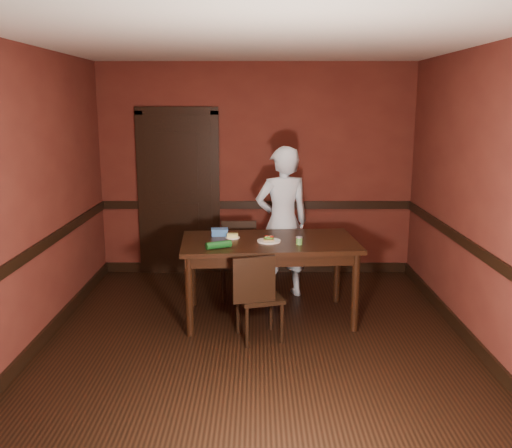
{
  "coord_description": "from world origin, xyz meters",
  "views": [
    {
      "loc": [
        0.01,
        -5.03,
        2.2
      ],
      "look_at": [
        0.0,
        0.35,
        1.05
      ],
      "focal_mm": 40.0,
      "sensor_mm": 36.0,
      "label": 1
    }
  ],
  "objects_px": {
    "food_tub": "(220,232)",
    "dining_table": "(269,279)",
    "sauce_jar": "(299,241)",
    "person": "(282,223)",
    "sandwich_plate": "(269,240)",
    "chair_far": "(238,262)",
    "chair_near": "(259,296)",
    "cheese_saucer": "(233,236)"
  },
  "relations": [
    {
      "from": "chair_far",
      "to": "sandwich_plate",
      "type": "xyz_separation_m",
      "value": [
        0.33,
        -0.66,
        0.41
      ]
    },
    {
      "from": "chair_far",
      "to": "sandwich_plate",
      "type": "height_order",
      "value": "sandwich_plate"
    },
    {
      "from": "person",
      "to": "dining_table",
      "type": "bearing_deg",
      "value": 60.52
    },
    {
      "from": "chair_near",
      "to": "person",
      "type": "bearing_deg",
      "value": -118.2
    },
    {
      "from": "chair_far",
      "to": "person",
      "type": "height_order",
      "value": "person"
    },
    {
      "from": "dining_table",
      "to": "food_tub",
      "type": "xyz_separation_m",
      "value": [
        -0.52,
        0.21,
        0.45
      ]
    },
    {
      "from": "chair_far",
      "to": "dining_table",
      "type": "bearing_deg",
      "value": -61.53
    },
    {
      "from": "person",
      "to": "food_tub",
      "type": "xyz_separation_m",
      "value": [
        -0.68,
        -0.49,
        0.0
      ]
    },
    {
      "from": "sauce_jar",
      "to": "person",
      "type": "bearing_deg",
      "value": 98.31
    },
    {
      "from": "dining_table",
      "to": "sandwich_plate",
      "type": "bearing_deg",
      "value": -98.14
    },
    {
      "from": "person",
      "to": "cheese_saucer",
      "type": "bearing_deg",
      "value": 31.83
    },
    {
      "from": "dining_table",
      "to": "cheese_saucer",
      "type": "relative_size",
      "value": 11.79
    },
    {
      "from": "dining_table",
      "to": "sauce_jar",
      "type": "xyz_separation_m",
      "value": [
        0.29,
        -0.18,
        0.45
      ]
    },
    {
      "from": "chair_far",
      "to": "chair_near",
      "type": "bearing_deg",
      "value": -79.29
    },
    {
      "from": "dining_table",
      "to": "food_tub",
      "type": "distance_m",
      "value": 0.72
    },
    {
      "from": "chair_near",
      "to": "sandwich_plate",
      "type": "distance_m",
      "value": 0.65
    },
    {
      "from": "food_tub",
      "to": "chair_far",
      "type": "bearing_deg",
      "value": 59.9
    },
    {
      "from": "sauce_jar",
      "to": "cheese_saucer",
      "type": "xyz_separation_m",
      "value": [
        -0.67,
        0.27,
        -0.02
      ]
    },
    {
      "from": "dining_table",
      "to": "sauce_jar",
      "type": "height_order",
      "value": "sauce_jar"
    },
    {
      "from": "dining_table",
      "to": "sauce_jar",
      "type": "distance_m",
      "value": 0.57
    },
    {
      "from": "chair_far",
      "to": "food_tub",
      "type": "bearing_deg",
      "value": -115.69
    },
    {
      "from": "sandwich_plate",
      "to": "food_tub",
      "type": "distance_m",
      "value": 0.58
    },
    {
      "from": "chair_near",
      "to": "food_tub",
      "type": "height_order",
      "value": "food_tub"
    },
    {
      "from": "sandwich_plate",
      "to": "sauce_jar",
      "type": "height_order",
      "value": "sauce_jar"
    },
    {
      "from": "person",
      "to": "cheese_saucer",
      "type": "xyz_separation_m",
      "value": [
        -0.54,
        -0.6,
        -0.02
      ]
    },
    {
      "from": "sandwich_plate",
      "to": "sauce_jar",
      "type": "xyz_separation_m",
      "value": [
        0.3,
        -0.11,
        0.02
      ]
    },
    {
      "from": "dining_table",
      "to": "sauce_jar",
      "type": "relative_size",
      "value": 22.69
    },
    {
      "from": "sauce_jar",
      "to": "cheese_saucer",
      "type": "bearing_deg",
      "value": 157.77
    },
    {
      "from": "person",
      "to": "cheese_saucer",
      "type": "distance_m",
      "value": 0.81
    },
    {
      "from": "chair_near",
      "to": "dining_table",
      "type": "bearing_deg",
      "value": -116.57
    },
    {
      "from": "dining_table",
      "to": "chair_near",
      "type": "height_order",
      "value": "chair_near"
    },
    {
      "from": "chair_far",
      "to": "person",
      "type": "bearing_deg",
      "value": 10.26
    },
    {
      "from": "dining_table",
      "to": "food_tub",
      "type": "height_order",
      "value": "food_tub"
    },
    {
      "from": "cheese_saucer",
      "to": "food_tub",
      "type": "bearing_deg",
      "value": 142.02
    },
    {
      "from": "chair_far",
      "to": "chair_near",
      "type": "height_order",
      "value": "chair_far"
    },
    {
      "from": "chair_far",
      "to": "person",
      "type": "relative_size",
      "value": 0.5
    },
    {
      "from": "chair_near",
      "to": "sauce_jar",
      "type": "height_order",
      "value": "sauce_jar"
    },
    {
      "from": "person",
      "to": "sandwich_plate",
      "type": "relative_size",
      "value": 7.31
    },
    {
      "from": "food_tub",
      "to": "sauce_jar",
      "type": "bearing_deg",
      "value": -30.76
    },
    {
      "from": "food_tub",
      "to": "dining_table",
      "type": "bearing_deg",
      "value": -27.1
    },
    {
      "from": "dining_table",
      "to": "sandwich_plate",
      "type": "relative_size",
      "value": 7.46
    },
    {
      "from": "person",
      "to": "food_tub",
      "type": "relative_size",
      "value": 9.22
    }
  ]
}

